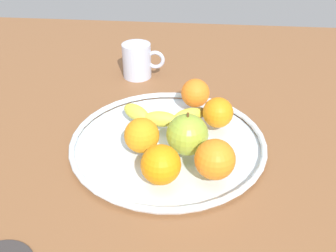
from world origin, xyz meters
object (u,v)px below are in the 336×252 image
Objects in this scene: orange_front_right at (218,113)px; orange_center at (195,93)px; orange_back_left at (215,159)px; orange_front_left at (161,165)px; apple at (187,135)px; ambient_mug at (138,61)px; orange_back_right at (142,135)px; fruit_bowl at (168,142)px; banana at (163,116)px.

orange_center reaches higher than orange_front_right.
orange_front_left is at bearing -166.42° from orange_back_left.
apple is 8.30cm from orange_back_left.
apple is 38.33cm from ambient_mug.
orange_back_right is 1.05× the size of orange_front_right.
apple reaches higher than orange_front_left.
fruit_bowl is at bearing 134.87° from apple.
banana is at bearing 119.63° from apple.
apple is at bearing 1.39° from orange_back_right.
orange_back_right is at bearing -104.24° from banana.
orange_center is (9.50, 17.93, -0.12)cm from orange_back_right.
orange_front_left is at bearing -61.20° from orange_back_right.
orange_back_left reaches higher than fruit_bowl.
fruit_bowl is 14.67cm from orange_back_left.
orange_back_left is (9.17, -10.53, 4.50)cm from fruit_bowl.
orange_back_right is 20.29cm from orange_center.
orange_front_left is 26.85cm from orange_center.
fruit_bowl is 15.11cm from orange_center.
banana is 2.94× the size of orange_center.
orange_center is at bearing 122.34° from orange_front_right.
orange_front_left is (-3.96, -8.69, -0.47)cm from apple.
ambient_mug reaches higher than banana.
orange_center is at bearing 79.62° from orange_front_left.
orange_back_right is at bearing -137.28° from fruit_bowl.
orange_back_right is at bearing -145.45° from orange_front_right.
orange_back_right is at bearing 155.48° from orange_back_left.
fruit_bowl is 13.47cm from orange_front_left.
orange_back_right is at bearing -117.92° from orange_center.
banana is 1.68× the size of ambient_mug.
orange_front_right is at bearing 58.92° from apple.
fruit_bowl is at bearing 90.29° from orange_front_left.
fruit_bowl is 7.57cm from orange_back_right.
orange_back_right is 0.59× the size of ambient_mug.
orange_back_left is 15.14cm from orange_back_right.
apple reaches higher than orange_back_left.
banana reaches higher than fruit_bowl.
orange_front_right is 0.98× the size of orange_center.
banana is 10.68cm from orange_back_right.
orange_back_right is at bearing -79.41° from ambient_mug.
ambient_mug is at bearing 129.80° from orange_front_right.
ambient_mug is (-9.60, 25.25, 1.20)cm from banana.
banana is 11.64cm from orange_front_right.
banana is 10.30cm from orange_center.
fruit_bowl is at bearing -70.19° from ambient_mug.
orange_center is 0.57× the size of ambient_mug.
orange_back_right is (-13.77, 6.28, -0.23)cm from orange_back_left.
orange_center is at bearing -47.26° from ambient_mug.
orange_front_right is at bearing 87.37° from orange_back_left.
fruit_bowl is at bearing 131.06° from orange_back_left.
banana is 27.04cm from ambient_mug.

